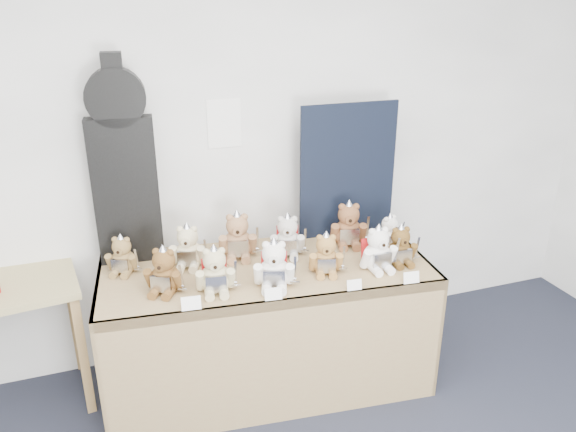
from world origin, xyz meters
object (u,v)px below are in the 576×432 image
object	(u,v)px
display_table	(269,298)
teddy_front_end	(400,247)
teddy_front_centre	(274,266)
teddy_back_right	(348,226)
teddy_front_left	(215,272)
teddy_front_right	(326,256)
teddy_front_far_right	(378,250)
teddy_back_centre_left	(238,238)
teddy_back_far_left	(122,256)
teddy_back_end	(390,233)
teddy_back_left	(188,248)
teddy_front_far_left	(164,272)
teddy_back_centre_right	(287,237)
guitar_case	(123,165)

from	to	relation	value
display_table	teddy_front_end	xyz separation A→B (m)	(0.76, -0.14, 0.28)
teddy_front_centre	teddy_back_right	world-z (taller)	teddy_back_right
teddy_front_left	teddy_front_right	size ratio (longest dim) A/B	1.08
teddy_front_far_right	teddy_back_centre_left	bearing A→B (deg)	150.63
teddy_back_right	teddy_back_far_left	bearing A→B (deg)	-166.60
teddy_front_end	teddy_back_end	xyz separation A→B (m)	(0.05, 0.22, -0.01)
teddy_front_far_right	teddy_back_centre_left	distance (m)	0.83
display_table	teddy_back_far_left	size ratio (longest dim) A/B	7.94
teddy_front_far_right	teddy_back_left	world-z (taller)	teddy_front_far_right
teddy_front_centre	teddy_back_left	size ratio (longest dim) A/B	1.06
teddy_back_right	display_table	bearing A→B (deg)	-144.45
teddy_back_end	display_table	bearing A→B (deg)	166.76
teddy_front_far_left	display_table	bearing A→B (deg)	31.05
teddy_front_left	teddy_back_right	size ratio (longest dim) A/B	0.92
teddy_front_left	teddy_back_end	distance (m)	1.17
teddy_front_far_left	teddy_front_centre	distance (m)	0.58
teddy_front_centre	teddy_back_right	xyz separation A→B (m)	(0.61, 0.36, 0.00)
teddy_back_left	teddy_back_right	xyz separation A→B (m)	(1.00, -0.04, 0.01)
teddy_back_left	teddy_front_far_right	bearing A→B (deg)	-1.75
teddy_front_far_left	teddy_back_centre_right	size ratio (longest dim) A/B	0.99
teddy_front_far_left	teddy_back_right	size ratio (longest dim) A/B	0.90
teddy_back_centre_left	teddy_back_right	xyz separation A→B (m)	(0.70, -0.06, -0.00)
teddy_front_right	teddy_back_right	distance (m)	0.41
teddy_front_end	teddy_back_left	bearing A→B (deg)	167.25
display_table	guitar_case	world-z (taller)	guitar_case
display_table	teddy_front_far_right	xyz separation A→B (m)	(0.61, -0.16, 0.29)
teddy_front_far_right	teddy_back_far_left	size ratio (longest dim) A/B	1.17
teddy_front_far_right	teddy_back_right	size ratio (longest dim) A/B	0.92
display_table	teddy_back_right	world-z (taller)	teddy_back_right
teddy_back_centre_left	teddy_back_right	size ratio (longest dim) A/B	1.00
teddy_back_right	teddy_front_centre	bearing A→B (deg)	-132.58
teddy_front_far_right	teddy_front_left	bearing A→B (deg)	177.68
guitar_case	teddy_front_end	world-z (taller)	guitar_case
teddy_front_end	teddy_back_centre_right	distance (m)	0.67
display_table	teddy_back_end	xyz separation A→B (m)	(0.82, 0.08, 0.27)
teddy_front_left	teddy_back_centre_left	distance (m)	0.43
teddy_front_far_left	teddy_front_centre	xyz separation A→B (m)	(0.57, -0.14, 0.01)
teddy_back_end	teddy_back_far_left	bearing A→B (deg)	153.92
teddy_back_left	teddy_back_centre_left	world-z (taller)	teddy_back_centre_left
teddy_front_centre	teddy_back_centre_left	world-z (taller)	teddy_back_centre_left
display_table	teddy_front_end	world-z (taller)	teddy_front_end
teddy_front_far_right	teddy_back_centre_right	bearing A→B (deg)	141.93
teddy_front_end	guitar_case	bearing A→B (deg)	163.38
teddy_front_left	teddy_back_far_left	world-z (taller)	teddy_front_left
teddy_front_centre	teddy_back_centre_right	world-z (taller)	teddy_front_centre
guitar_case	teddy_back_centre_left	size ratio (longest dim) A/B	3.79
guitar_case	teddy_back_end	distance (m)	1.65
teddy_front_far_left	teddy_front_right	world-z (taller)	teddy_front_far_left
teddy_front_right	teddy_back_far_left	xyz separation A→B (m)	(-1.09, 0.39, -0.01)
teddy_back_centre_left	teddy_front_right	bearing A→B (deg)	-28.01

